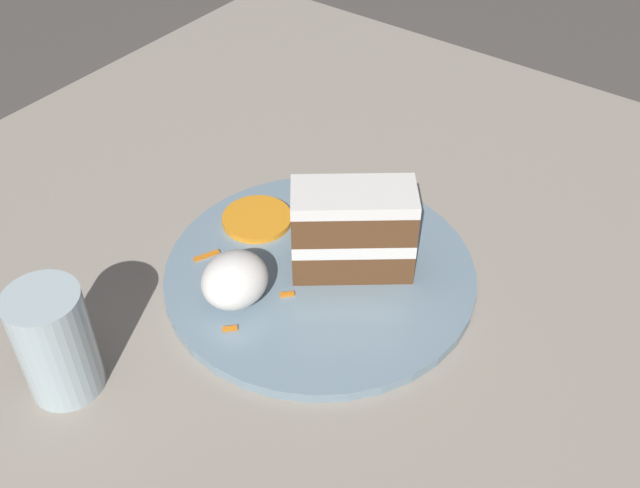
% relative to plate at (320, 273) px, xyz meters
% --- Properties ---
extents(ground_plane, '(6.00, 6.00, 0.00)m').
position_rel_plate_xyz_m(ground_plane, '(-0.05, -0.02, -0.03)').
color(ground_plane, '#4C4742').
rests_on(ground_plane, ground).
extents(dining_table, '(0.90, 0.93, 0.03)m').
position_rel_plate_xyz_m(dining_table, '(-0.05, -0.02, -0.02)').
color(dining_table, gray).
rests_on(dining_table, ground).
extents(plate, '(0.30, 0.30, 0.01)m').
position_rel_plate_xyz_m(plate, '(0.00, 0.00, 0.00)').
color(plate, gray).
rests_on(plate, dining_table).
extents(cake_slice, '(0.11, 0.12, 0.09)m').
position_rel_plate_xyz_m(cake_slice, '(-0.02, 0.02, 0.05)').
color(cake_slice, brown).
rests_on(cake_slice, plate).
extents(cream_dollop, '(0.06, 0.06, 0.05)m').
position_rel_plate_xyz_m(cream_dollop, '(0.08, -0.04, 0.03)').
color(cream_dollop, white).
rests_on(cream_dollop, plate).
extents(orange_garnish, '(0.07, 0.07, 0.01)m').
position_rel_plate_xyz_m(orange_garnish, '(-0.02, -0.09, 0.01)').
color(orange_garnish, orange).
rests_on(orange_garnish, plate).
extents(carrot_shreds_scatter, '(0.19, 0.11, 0.00)m').
position_rel_plate_xyz_m(carrot_shreds_scatter, '(0.05, -0.06, 0.01)').
color(carrot_shreds_scatter, orange).
rests_on(carrot_shreds_scatter, plate).
extents(drinking_glass, '(0.06, 0.06, 0.10)m').
position_rel_plate_xyz_m(drinking_glass, '(0.23, -0.09, 0.04)').
color(drinking_glass, silver).
rests_on(drinking_glass, dining_table).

